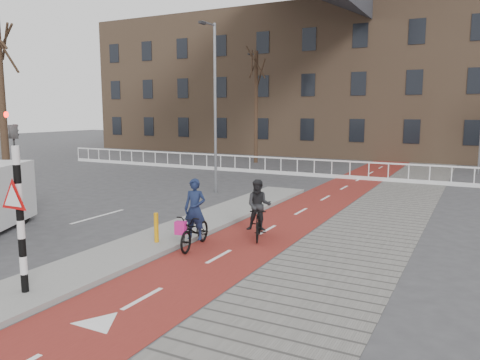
% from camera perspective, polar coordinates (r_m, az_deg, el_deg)
% --- Properties ---
extents(ground, '(120.00, 120.00, 0.00)m').
position_cam_1_polar(ground, '(11.27, -14.56, -10.74)').
color(ground, '#38383A').
rests_on(ground, ground).
extents(bike_lane, '(2.50, 60.00, 0.01)m').
position_cam_1_polar(bike_lane, '(19.10, 9.48, -2.67)').
color(bike_lane, maroon).
rests_on(bike_lane, ground).
extents(sidewalk, '(3.00, 60.00, 0.01)m').
position_cam_1_polar(sidewalk, '(18.46, 17.79, -3.35)').
color(sidewalk, slate).
rests_on(sidewalk, ground).
extents(curb_island, '(1.80, 16.00, 0.12)m').
position_cam_1_polar(curb_island, '(14.69, -6.16, -5.74)').
color(curb_island, gray).
rests_on(curb_island, ground).
extents(traffic_signal, '(0.80, 0.80, 3.68)m').
position_cam_1_polar(traffic_signal, '(9.88, -25.45, -2.06)').
color(traffic_signal, black).
rests_on(traffic_signal, curb_island).
extents(bollard, '(0.12, 0.12, 0.81)m').
position_cam_1_polar(bollard, '(12.89, -10.17, -5.72)').
color(bollard, orange).
rests_on(bollard, curb_island).
extents(cyclist_near, '(0.92, 1.86, 1.87)m').
position_cam_1_polar(cyclist_near, '(12.58, -5.50, -5.46)').
color(cyclist_near, black).
rests_on(cyclist_near, bike_lane).
extents(cyclist_far, '(0.97, 1.62, 1.72)m').
position_cam_1_polar(cyclist_far, '(13.35, 2.30, -4.23)').
color(cyclist_far, black).
rests_on(cyclist_far, bike_lane).
extents(railing, '(28.00, 0.10, 0.99)m').
position_cam_1_polar(railing, '(27.89, 1.20, 1.56)').
color(railing, silver).
rests_on(railing, ground).
extents(townhouse_row, '(46.00, 10.00, 15.90)m').
position_cam_1_polar(townhouse_row, '(41.35, 13.33, 14.01)').
color(townhouse_row, '#7F6047').
rests_on(townhouse_row, ground).
extents(tree_left, '(0.32, 0.32, 7.51)m').
position_cam_1_polar(tree_left, '(22.27, -27.00, 7.81)').
color(tree_left, '#302115').
rests_on(tree_left, ground).
extents(tree_mid, '(0.27, 0.27, 7.71)m').
position_cam_1_polar(tree_mid, '(33.07, 1.96, 8.80)').
color(tree_mid, '#302115').
rests_on(tree_mid, ground).
extents(streetlight_near, '(0.12, 0.12, 7.37)m').
position_cam_1_polar(streetlight_near, '(20.83, -3.03, 8.54)').
color(streetlight_near, slate).
rests_on(streetlight_near, ground).
extents(streetlight_left, '(0.12, 0.12, 7.76)m').
position_cam_1_polar(streetlight_left, '(34.94, 1.91, 8.82)').
color(streetlight_left, slate).
rests_on(streetlight_left, ground).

